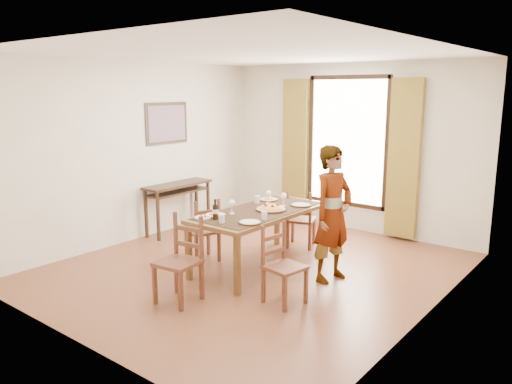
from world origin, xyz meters
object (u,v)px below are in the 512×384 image
Objects in this scene: dining_table at (260,215)px; man at (333,214)px; console_table at (178,190)px; pasta_platter at (271,207)px.

man is at bearing 10.69° from dining_table.
console_table is at bearing 94.57° from man.
console_table is 2.10m from dining_table.
pasta_platter is at bearing -10.15° from console_table.
console_table is at bearing 166.97° from dining_table.
man is at bearing -5.55° from console_table.
pasta_platter is at bearing 36.84° from dining_table.
man reaches higher than console_table.
dining_table is at bearing 110.81° from man.
console_table is 3.02m from man.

